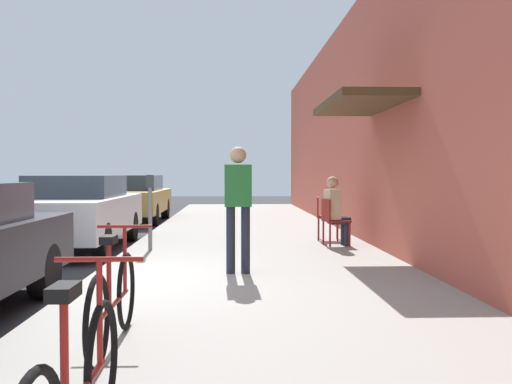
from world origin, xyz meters
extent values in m
plane|color=#2D2D30|center=(0.00, 0.00, 0.00)|extent=(60.00, 60.00, 0.00)
cube|color=#9E9B93|center=(2.25, 2.00, 0.06)|extent=(4.50, 32.00, 0.12)
cube|color=#BC5442|center=(4.65, 2.00, 2.55)|extent=(0.30, 32.00, 5.10)
cube|color=#4C381E|center=(3.95, 2.16, 2.60)|extent=(1.10, 2.80, 0.12)
cylinder|color=black|center=(-0.31, -0.34, 0.32)|extent=(0.22, 0.64, 0.64)
cube|color=#B7B7BC|center=(-1.10, 3.93, 0.67)|extent=(1.80, 4.40, 0.69)
cube|color=#333D47|center=(-1.10, 4.08, 1.22)|extent=(1.48, 2.11, 0.41)
cylinder|color=black|center=(-0.31, 5.29, 0.32)|extent=(0.22, 0.64, 0.64)
cylinder|color=black|center=(-1.89, 5.29, 0.32)|extent=(0.22, 0.64, 0.64)
cylinder|color=black|center=(-0.31, 2.57, 0.32)|extent=(0.22, 0.64, 0.64)
cylinder|color=black|center=(-1.89, 2.57, 0.32)|extent=(0.22, 0.64, 0.64)
cube|color=#A58433|center=(-1.10, 10.25, 0.64)|extent=(1.80, 4.40, 0.64)
cube|color=#333D47|center=(-1.10, 10.40, 1.19)|extent=(1.48, 2.11, 0.45)
cylinder|color=black|center=(-0.31, 11.62, 0.32)|extent=(0.22, 0.64, 0.64)
cylinder|color=black|center=(-1.89, 11.62, 0.32)|extent=(0.22, 0.64, 0.64)
cylinder|color=black|center=(-0.31, 8.89, 0.32)|extent=(0.22, 0.64, 0.64)
cylinder|color=black|center=(-1.89, 8.89, 0.32)|extent=(0.22, 0.64, 0.64)
cylinder|color=slate|center=(0.45, 2.92, 0.67)|extent=(0.07, 0.07, 1.10)
cube|color=#383D42|center=(0.45, 2.92, 1.33)|extent=(0.12, 0.10, 0.22)
torus|color=black|center=(1.19, -3.99, 0.45)|extent=(0.04, 0.66, 0.66)
cylinder|color=maroon|center=(1.19, -4.66, 0.70)|extent=(0.04, 0.04, 0.50)
cube|color=black|center=(1.19, -4.66, 0.97)|extent=(0.10, 0.20, 0.06)
cylinder|color=maroon|center=(1.19, -4.04, 0.73)|extent=(0.03, 0.03, 0.56)
cylinder|color=maroon|center=(1.19, -4.04, 1.01)|extent=(0.46, 0.03, 0.03)
torus|color=black|center=(0.97, -2.13, 0.45)|extent=(0.04, 0.66, 0.66)
torus|color=black|center=(0.97, -3.18, 0.45)|extent=(0.04, 0.66, 0.66)
cylinder|color=maroon|center=(0.97, -2.65, 0.45)|extent=(0.04, 1.05, 0.04)
cylinder|color=maroon|center=(0.97, -2.80, 0.70)|extent=(0.04, 0.04, 0.50)
cube|color=black|center=(0.97, -2.80, 0.97)|extent=(0.10, 0.20, 0.06)
cylinder|color=maroon|center=(0.97, -2.18, 0.73)|extent=(0.03, 0.03, 0.56)
cylinder|color=maroon|center=(0.97, -2.18, 1.01)|extent=(0.46, 0.03, 0.03)
cylinder|color=maroon|center=(3.98, 3.67, 0.34)|extent=(0.04, 0.04, 0.45)
cylinder|color=maroon|center=(4.05, 3.29, 0.34)|extent=(0.04, 0.04, 0.45)
cylinder|color=maroon|center=(3.61, 3.61, 0.34)|extent=(0.04, 0.04, 0.45)
cylinder|color=maroon|center=(3.67, 3.23, 0.34)|extent=(0.04, 0.04, 0.45)
cube|color=maroon|center=(3.83, 3.45, 0.59)|extent=(0.51, 0.51, 0.03)
cube|color=maroon|center=(3.63, 3.42, 0.79)|extent=(0.10, 0.44, 0.40)
cylinder|color=#232838|center=(3.99, 3.58, 0.35)|extent=(0.11, 0.11, 0.47)
cylinder|color=#232838|center=(3.86, 3.56, 0.59)|extent=(0.38, 0.20, 0.14)
cylinder|color=#232838|center=(4.02, 3.38, 0.35)|extent=(0.11, 0.11, 0.47)
cylinder|color=#232838|center=(3.89, 3.36, 0.59)|extent=(0.38, 0.20, 0.14)
cube|color=#CCB28C|center=(3.75, 3.44, 0.89)|extent=(0.28, 0.39, 0.56)
sphere|color=tan|center=(3.75, 3.44, 1.30)|extent=(0.22, 0.22, 0.22)
cylinder|color=maroon|center=(4.05, 4.53, 0.34)|extent=(0.04, 0.04, 0.45)
cylinder|color=maroon|center=(3.99, 4.16, 0.34)|extent=(0.04, 0.04, 0.45)
cylinder|color=maroon|center=(3.67, 4.59, 0.34)|extent=(0.04, 0.04, 0.45)
cylinder|color=maroon|center=(3.61, 4.22, 0.34)|extent=(0.04, 0.04, 0.45)
cube|color=maroon|center=(3.83, 4.37, 0.59)|extent=(0.51, 0.51, 0.03)
cube|color=maroon|center=(3.63, 4.41, 0.79)|extent=(0.10, 0.44, 0.40)
cylinder|color=#232838|center=(1.86, 0.56, 0.57)|extent=(0.12, 0.12, 0.90)
cylinder|color=#232838|center=(2.06, 0.56, 0.57)|extent=(0.12, 0.12, 0.90)
cube|color=#267233|center=(1.96, 0.56, 1.30)|extent=(0.36, 0.22, 0.56)
sphere|color=tan|center=(1.96, 0.56, 1.71)|extent=(0.22, 0.22, 0.22)
camera|label=1|loc=(1.88, -7.01, 1.46)|focal=39.73mm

